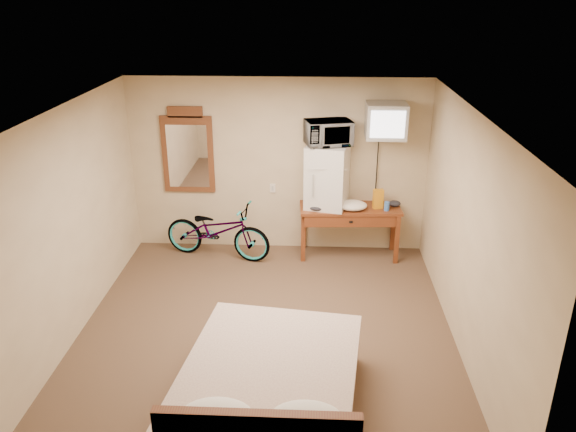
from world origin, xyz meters
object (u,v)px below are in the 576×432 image
at_px(wall_mirror, 188,151).
at_px(blue_cup, 387,206).
at_px(microwave, 328,133).
at_px(bicycle, 218,230).
at_px(mini_fridge, 327,176).
at_px(bed, 268,396).
at_px(crt_television, 386,121).
at_px(desk, 350,216).

bearing_deg(wall_mirror, blue_cup, -6.99).
xyz_separation_m(microwave, bicycle, (-1.54, -0.16, -1.39)).
relative_size(blue_cup, bicycle, 0.08).
height_order(mini_fridge, bed, mini_fridge).
bearing_deg(microwave, wall_mirror, 158.76).
bearing_deg(crt_television, mini_fridge, 177.15).
height_order(mini_fridge, blue_cup, mini_fridge).
height_order(mini_fridge, wall_mirror, wall_mirror).
bearing_deg(wall_mirror, bicycle, -40.73).
xyz_separation_m(wall_mirror, bed, (1.42, -3.65, -1.16)).
xyz_separation_m(desk, mini_fridge, (-0.34, 0.06, 0.56)).
height_order(microwave, wall_mirror, wall_mirror).
height_order(desk, microwave, microwave).
bearing_deg(crt_television, desk, -176.98).
distance_m(desk, blue_cup, 0.53).
bearing_deg(desk, mini_fridge, 170.02).
bearing_deg(desk, bicycle, -176.90).
xyz_separation_m(microwave, blue_cup, (0.83, -0.13, -0.99)).
bearing_deg(desk, crt_television, 3.02).
distance_m(microwave, bicycle, 2.08).
bearing_deg(mini_fridge, desk, -9.98).
height_order(desk, bed, bed).
xyz_separation_m(microwave, bed, (-0.55, -3.43, -1.51)).
distance_m(desk, bicycle, 1.89).
bearing_deg(blue_cup, bed, -112.66).
distance_m(mini_fridge, blue_cup, 0.92).
relative_size(wall_mirror, bed, 0.57).
height_order(blue_cup, crt_television, crt_television).
distance_m(mini_fridge, wall_mirror, 2.00).
bearing_deg(blue_cup, mini_fridge, 171.20).
height_order(desk, bicycle, bicycle).
distance_m(desk, crt_television, 1.41).
height_order(desk, crt_television, crt_television).
xyz_separation_m(microwave, wall_mirror, (-1.97, 0.21, -0.35)).
distance_m(microwave, crt_television, 0.77).
relative_size(bicycle, bed, 0.71).
distance_m(blue_cup, bicycle, 2.40).
relative_size(microwave, blue_cup, 4.74).
height_order(microwave, bicycle, microwave).
distance_m(mini_fridge, bicycle, 1.73).
bearing_deg(desk, wall_mirror, 173.23).
relative_size(desk, wall_mirror, 1.15).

